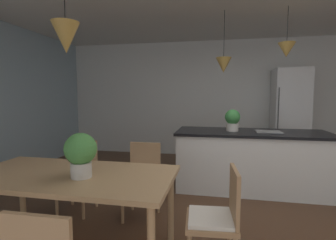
% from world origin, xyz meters
% --- Properties ---
extents(ground_plane, '(10.00, 8.40, 0.04)m').
position_xyz_m(ground_plane, '(0.00, 0.00, -0.02)').
color(ground_plane, '#4C301E').
extents(wall_back_kitchen, '(10.00, 0.12, 2.70)m').
position_xyz_m(wall_back_kitchen, '(0.00, 3.26, 1.35)').
color(wall_back_kitchen, silver).
rests_on(wall_back_kitchen, ground_plane).
extents(dining_table, '(1.85, 0.91, 0.75)m').
position_xyz_m(dining_table, '(-1.71, -0.84, 0.68)').
color(dining_table, tan).
rests_on(dining_table, ground_plane).
extents(chair_far_right, '(0.40, 0.40, 0.87)m').
position_xyz_m(chair_far_right, '(-1.29, -0.02, 0.47)').
color(chair_far_right, '#A87F56').
rests_on(chair_far_right, ground_plane).
extents(chair_kitchen_end, '(0.43, 0.43, 0.87)m').
position_xyz_m(chair_kitchen_end, '(-0.41, -0.84, 0.47)').
color(chair_kitchen_end, '#A87F56').
rests_on(chair_kitchen_end, ground_plane).
extents(chair_far_left, '(0.41, 0.41, 0.87)m').
position_xyz_m(chair_far_left, '(-2.12, -0.02, 0.47)').
color(chair_far_left, '#A87F56').
rests_on(chair_far_left, ground_plane).
extents(kitchen_island, '(2.25, 0.87, 0.91)m').
position_xyz_m(kitchen_island, '(0.08, 1.13, 0.46)').
color(kitchen_island, silver).
rests_on(kitchen_island, ground_plane).
extents(refrigerator, '(0.68, 0.67, 2.00)m').
position_xyz_m(refrigerator, '(1.06, 2.86, 1.00)').
color(refrigerator, silver).
rests_on(refrigerator, ground_plane).
extents(pendant_over_table, '(0.22, 0.22, 0.92)m').
position_xyz_m(pendant_over_table, '(-1.61, -0.98, 1.90)').
color(pendant_over_table, black).
extents(pendant_over_island_main, '(0.23, 0.23, 0.91)m').
position_xyz_m(pendant_over_island_main, '(-0.35, 1.13, 1.90)').
color(pendant_over_island_main, black).
extents(pendant_over_island_aux, '(0.24, 0.24, 0.71)m').
position_xyz_m(pendant_over_island_aux, '(0.52, 1.13, 2.09)').
color(pendant_over_island_aux, black).
extents(potted_plant_on_island, '(0.23, 0.23, 0.33)m').
position_xyz_m(potted_plant_on_island, '(-0.20, 1.13, 1.08)').
color(potted_plant_on_island, beige).
rests_on(potted_plant_on_island, kitchen_island).
extents(potted_plant_on_table, '(0.27, 0.27, 0.38)m').
position_xyz_m(potted_plant_on_table, '(-1.55, -0.92, 0.97)').
color(potted_plant_on_table, beige).
rests_on(potted_plant_on_table, dining_table).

